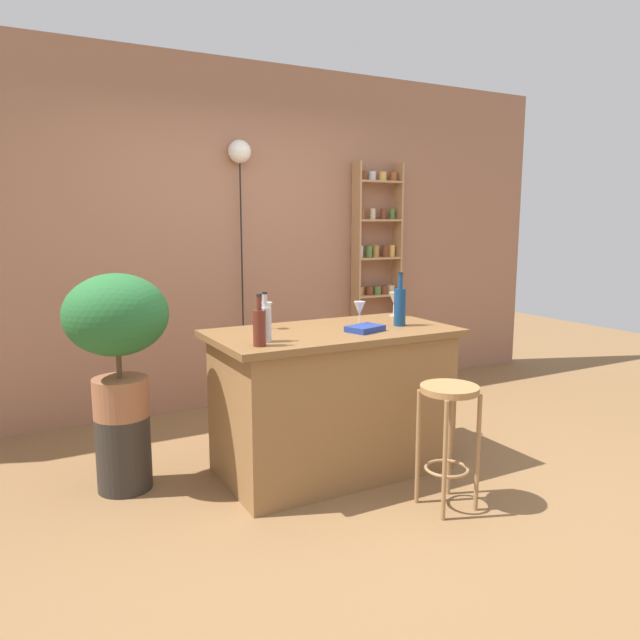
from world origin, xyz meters
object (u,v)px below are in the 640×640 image
bottle_sauce_amber (265,323)px  pendant_globe_light (240,158)px  spice_shelf (377,274)px  wine_glass_left (359,309)px  bottle_olive_oil (259,327)px  potted_plant (117,326)px  plant_stool (124,453)px  wine_glass_center (267,310)px  bottle_vinegar (400,306)px  bar_stool (449,419)px  wine_glass_right (394,299)px  cookbook (365,329)px

bottle_sauce_amber → pendant_globe_light: pendant_globe_light is taller
spice_shelf → wine_glass_left: 1.92m
bottle_olive_oil → pendant_globe_light: 2.14m
potted_plant → wine_glass_left: 1.41m
spice_shelf → wine_glass_left: bearing=-126.9°
plant_stool → bottle_sauce_amber: (0.69, -0.48, 0.77)m
bottle_sauce_amber → bottle_olive_oil: (-0.07, -0.09, 0.00)m
wine_glass_left → pendant_globe_light: size_ratio=0.08×
plant_stool → wine_glass_center: bearing=-8.1°
bottle_vinegar → pendant_globe_light: size_ratio=0.15×
wine_glass_center → bar_stool: bearing=-56.1°
bar_stool → bottle_vinegar: bearing=77.7°
potted_plant → wine_glass_right: size_ratio=4.99×
bar_stool → wine_glass_center: wine_glass_center is taller
bar_stool → bottle_olive_oil: bottle_olive_oil is taller
plant_stool → bottle_olive_oil: bottle_olive_oil is taller
bottle_sauce_amber → cookbook: size_ratio=1.30×
bottle_sauce_amber → wine_glass_center: (0.16, 0.36, 0.01)m
bottle_sauce_amber → wine_glass_center: size_ratio=1.67×
bar_stool → wine_glass_right: wine_glass_right is taller
spice_shelf → cookbook: size_ratio=9.77×
spice_shelf → bottle_olive_oil: bearing=-137.4°
bottle_vinegar → wine_glass_center: 0.83m
plant_stool → pendant_globe_light: pendant_globe_light is taller
wine_glass_left → spice_shelf: bearing=53.1°
bottle_vinegar → bottle_olive_oil: bearing=-171.1°
bottle_vinegar → bottle_sauce_amber: bottle_vinegar is taller
wine_glass_right → wine_glass_center: bearing=-176.5°
spice_shelf → pendant_globe_light: 1.63m
bottle_vinegar → wine_glass_left: size_ratio=2.05×
wine_glass_right → cookbook: bearing=-140.4°
wine_glass_center → pendant_globe_light: size_ratio=0.08×
wine_glass_right → cookbook: (-0.50, -0.41, -0.10)m
bottle_sauce_amber → pendant_globe_light: bearing=72.7°
bottle_vinegar → bottle_olive_oil: (-1.01, -0.16, -0.02)m
wine_glass_left → bottle_vinegar: bearing=-10.6°
bar_stool → spice_shelf: 2.53m
bottle_olive_oil → wine_glass_center: (0.24, 0.45, 0.01)m
bottle_sauce_amber → wine_glass_right: size_ratio=1.67×
potted_plant → bottle_vinegar: bearing=-14.1°
wine_glass_center → pendant_globe_light: bearing=74.8°
potted_plant → pendant_globe_light: size_ratio=0.38×
bottle_vinegar → spice_shelf: bearing=60.8°
plant_stool → bottle_olive_oil: size_ratio=1.57×
bar_stool → wine_glass_center: (-0.63, 0.94, 0.51)m
potted_plant → wine_glass_right: (1.83, -0.06, 0.05)m
pendant_globe_light → bottle_sauce_amber: bearing=-107.3°
bottle_vinegar → bottle_sauce_amber: 0.94m
potted_plant → wine_glass_center: potted_plant is taller
wine_glass_right → pendant_globe_light: (-0.62, 1.27, 1.03)m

